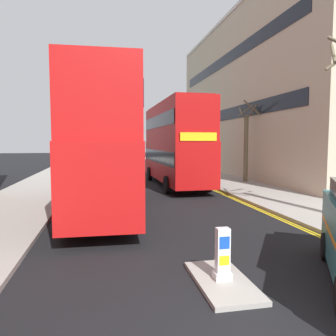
{
  "coord_description": "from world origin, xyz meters",
  "views": [
    {
      "loc": [
        -2.43,
        -3.67,
        3.01
      ],
      "look_at": [
        0.5,
        11.0,
        1.8
      ],
      "focal_mm": 34.38,
      "sensor_mm": 36.0,
      "label": 1
    }
  ],
  "objects_px": {
    "double_decker_bus_away": "(104,142)",
    "double_decker_bus_oncoming": "(175,142)",
    "keep_left_bollard": "(223,256)",
    "pedestrian_far": "(202,169)"
  },
  "relations": [
    {
      "from": "double_decker_bus_away",
      "to": "double_decker_bus_oncoming",
      "type": "height_order",
      "value": "same"
    },
    {
      "from": "double_decker_bus_away",
      "to": "double_decker_bus_oncoming",
      "type": "distance_m",
      "value": 8.86
    },
    {
      "from": "keep_left_bollard",
      "to": "double_decker_bus_away",
      "type": "distance_m",
      "value": 8.66
    },
    {
      "from": "double_decker_bus_oncoming",
      "to": "keep_left_bollard",
      "type": "bearing_deg",
      "value": -98.79
    },
    {
      "from": "keep_left_bollard",
      "to": "pedestrian_far",
      "type": "bearing_deg",
      "value": 74.11
    },
    {
      "from": "keep_left_bollard",
      "to": "double_decker_bus_oncoming",
      "type": "xyz_separation_m",
      "value": [
        2.38,
        15.41,
        2.42
      ]
    },
    {
      "from": "keep_left_bollard",
      "to": "double_decker_bus_away",
      "type": "relative_size",
      "value": 0.1
    },
    {
      "from": "double_decker_bus_away",
      "to": "pedestrian_far",
      "type": "relative_size",
      "value": 6.71
    },
    {
      "from": "double_decker_bus_oncoming",
      "to": "pedestrian_far",
      "type": "bearing_deg",
      "value": 34.54
    },
    {
      "from": "keep_left_bollard",
      "to": "double_decker_bus_away",
      "type": "height_order",
      "value": "double_decker_bus_away"
    }
  ]
}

